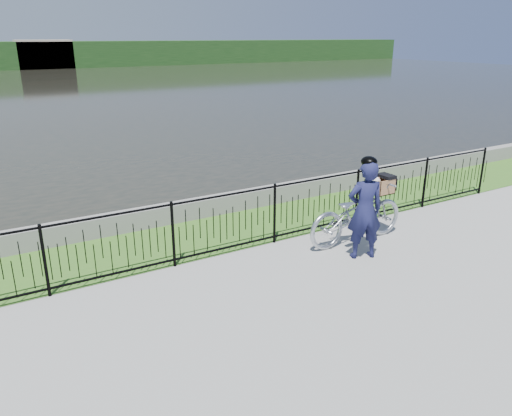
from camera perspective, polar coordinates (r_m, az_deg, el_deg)
ground at (r=7.74m, az=2.27°, el=-9.43°), size 120.00×120.00×0.00m
grass_strip at (r=9.80m, az=-6.02°, el=-3.10°), size 60.00×2.00×0.01m
water at (r=39.03m, az=-25.70°, el=11.89°), size 120.00×120.00×0.00m
quay_wall at (r=10.59m, az=-8.34°, el=-0.34°), size 60.00×0.30×0.40m
fence at (r=8.76m, az=-3.38°, el=-1.79°), size 14.00×0.06×1.15m
far_building_right at (r=64.95m, az=-23.03°, el=15.87°), size 6.00×3.00×3.20m
bicycle_rig at (r=9.46m, az=11.47°, el=-0.57°), size 2.13×0.74×1.23m
cyclist at (r=8.71m, az=12.34°, el=-0.12°), size 0.73×0.60×1.80m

